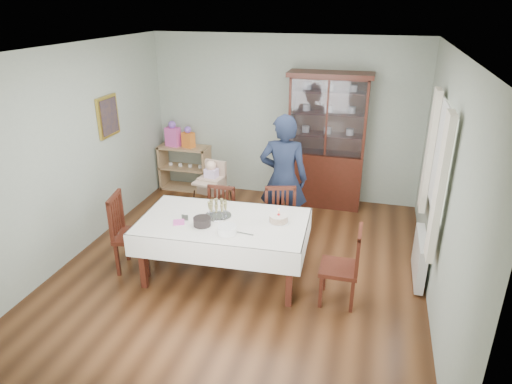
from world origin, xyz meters
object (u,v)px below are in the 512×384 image
(chair_end_left, at_px, (135,247))
(chair_end_right, at_px, (340,280))
(high_chair, at_px, (212,200))
(woman, at_px, (283,179))
(chair_far_left, at_px, (219,233))
(birthday_cake, at_px, (279,219))
(champagne_tray, at_px, (218,212))
(chair_far_right, at_px, (280,239))
(gift_bag_pink, at_px, (173,135))
(dining_table, at_px, (224,248))
(gift_bag_orange, at_px, (188,138))
(sideboard, at_px, (185,168))
(china_cabinet, at_px, (327,139))

(chair_end_left, bearing_deg, chair_end_right, -102.18)
(high_chair, bearing_deg, woman, 3.78)
(chair_far_left, xyz_separation_m, birthday_cake, (0.92, -0.44, 0.54))
(chair_end_right, xyz_separation_m, champagne_tray, (-1.52, 0.25, 0.55))
(high_chair, xyz_separation_m, birthday_cake, (1.27, -1.16, 0.41))
(chair_far_right, relative_size, gift_bag_pink, 2.12)
(dining_table, xyz_separation_m, gift_bag_pink, (-1.78, 2.50, 0.61))
(woman, xyz_separation_m, birthday_cake, (0.16, -1.03, -0.10))
(chair_far_left, distance_m, gift_bag_orange, 2.39)
(sideboard, xyz_separation_m, chair_end_left, (0.44, -2.65, -0.10))
(gift_bag_orange, bearing_deg, gift_bag_pink, -180.00)
(champagne_tray, bearing_deg, chair_far_right, 36.77)
(high_chair, bearing_deg, chair_far_right, -19.31)
(gift_bag_orange, bearing_deg, high_chair, -54.48)
(chair_far_right, distance_m, gift_bag_pink, 3.12)
(china_cabinet, bearing_deg, chair_far_left, -121.37)
(high_chair, distance_m, gift_bag_orange, 1.60)
(birthday_cake, relative_size, gift_bag_orange, 0.69)
(dining_table, distance_m, chair_far_right, 0.83)
(chair_end_right, distance_m, gift_bag_pink, 4.23)
(birthday_cake, height_order, gift_bag_pink, gift_bag_pink)
(champagne_tray, xyz_separation_m, gift_bag_pink, (-1.68, 2.41, 0.17))
(birthday_cake, bearing_deg, chair_end_left, -171.91)
(chair_end_left, relative_size, woman, 0.55)
(dining_table, height_order, gift_bag_pink, gift_bag_pink)
(woman, height_order, gift_bag_orange, woman)
(dining_table, xyz_separation_m, sideboard, (-1.59, 2.52, 0.02))
(woman, xyz_separation_m, champagne_tray, (-0.58, -1.06, -0.09))
(champagne_tray, bearing_deg, sideboard, 121.59)
(dining_table, distance_m, high_chair, 1.42)
(gift_bag_orange, bearing_deg, dining_table, -59.25)
(china_cabinet, xyz_separation_m, gift_bag_orange, (-2.40, 0.00, -0.16))
(sideboard, height_order, gift_bag_pink, gift_bag_pink)
(woman, distance_m, gift_bag_orange, 2.39)
(sideboard, height_order, woman, woman)
(dining_table, distance_m, birthday_cake, 0.78)
(dining_table, height_order, woman, woman)
(high_chair, bearing_deg, champagne_tray, -55.75)
(chair_far_right, xyz_separation_m, birthday_cake, (0.07, -0.47, 0.52))
(china_cabinet, height_order, chair_far_right, china_cabinet)
(chair_end_left, bearing_deg, dining_table, -94.84)
(chair_far_left, distance_m, chair_end_left, 1.12)
(chair_end_right, bearing_deg, chair_far_right, -132.00)
(sideboard, relative_size, chair_far_right, 0.95)
(dining_table, height_order, sideboard, sideboard)
(gift_bag_pink, distance_m, gift_bag_orange, 0.29)
(high_chair, bearing_deg, birthday_cake, -31.89)
(high_chair, height_order, birthday_cake, high_chair)
(china_cabinet, relative_size, birthday_cake, 8.49)
(high_chair, distance_m, birthday_cake, 1.76)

